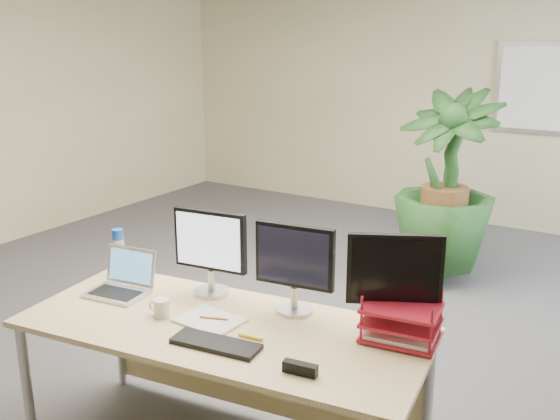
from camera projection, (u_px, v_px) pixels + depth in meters
The scene contains 17 objects.
floor at pixel (243, 359), 4.18m from camera, with size 8.00×8.00×0.00m, color #46474B.
back_wall at pixel (445, 102), 7.07m from camera, with size 7.00×0.04×2.70m, color #BFB787.
whiteboard at pixel (560, 89), 6.38m from camera, with size 1.30×0.04×0.95m.
desk at pixel (233, 345), 3.13m from camera, with size 2.06×1.07×0.76m.
floor_plant at pixel (444, 198), 5.31m from camera, with size 0.84×0.84×1.50m, color #153C19.
monitor_left at pixel (210, 247), 3.27m from camera, with size 0.42×0.19×0.46m.
monitor_right at pixel (295, 263), 3.06m from camera, with size 0.41×0.19×0.46m.
monitor_dark at pixel (394, 277), 2.83m from camera, with size 0.40×0.23×0.48m.
laptop at pixel (123, 281), 3.36m from camera, with size 0.34×0.31×0.22m.
keyboard at pixel (216, 344), 2.78m from camera, with size 0.41×0.14×0.02m, color black.
coffee_mug at pixel (161, 308), 3.06m from camera, with size 0.12×0.08×0.09m.
spiral_notebook at pixel (210, 320), 3.02m from camera, with size 0.30×0.23×0.01m, color silver.
orange_pen at pixel (214, 318), 3.01m from camera, with size 0.01×0.01×0.14m, color #D75D17.
yellow_highlighter at pixel (251, 337), 2.85m from camera, with size 0.02×0.02×0.12m, color yellow.
water_bottle at pixel (119, 253), 3.58m from camera, with size 0.07×0.07×0.27m.
letter_tray at pixel (401, 325), 2.82m from camera, with size 0.37×0.30×0.16m.
stapler at pixel (300, 368), 2.55m from camera, with size 0.15×0.04×0.05m, color black.
Camera 1 is at (2.19, -3.05, 2.10)m, focal length 40.00 mm.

